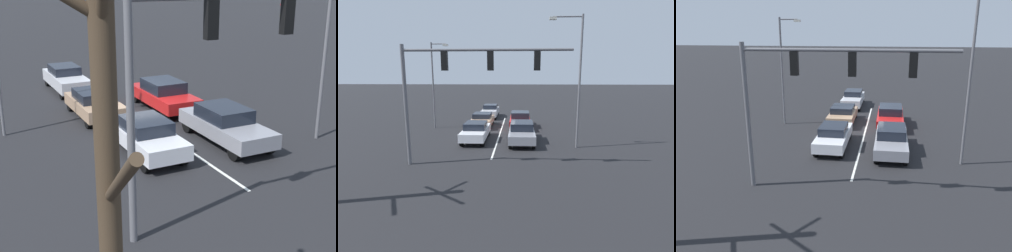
{
  "view_description": "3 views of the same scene",
  "coord_description": "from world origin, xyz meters",
  "views": [
    {
      "loc": [
        8.36,
        19.94,
        6.67
      ],
      "look_at": [
        1.26,
        5.68,
        1.4
      ],
      "focal_mm": 50.0,
      "sensor_mm": 36.0,
      "label": 1
    },
    {
      "loc": [
        -1.59,
        23.57,
        4.84
      ],
      "look_at": [
        -0.68,
        5.24,
        1.28
      ],
      "focal_mm": 28.0,
      "sensor_mm": 36.0,
      "label": 2
    },
    {
      "loc": [
        -1.66,
        22.95,
        6.86
      ],
      "look_at": [
        0.85,
        5.56,
        1.68
      ],
      "focal_mm": 35.0,
      "sensor_mm": 36.0,
      "label": 3
    }
  ],
  "objects": [
    {
      "name": "traffic_signal_gantry",
      "position": [
        1.59,
        9.99,
        4.82
      ],
      "size": [
        8.77,
        0.37,
        6.4
      ],
      "color": "slate",
      "rests_on": "ground_plane"
    },
    {
      "name": "street_lamp_left_shoulder",
      "position": [
        -5.29,
        6.11,
        4.94
      ],
      "size": [
        2.14,
        0.24,
        8.58
      ],
      "color": "slate",
      "rests_on": "ground_plane"
    },
    {
      "name": "car_gray_leftlane_front",
      "position": [
        -1.81,
        4.77,
        0.77
      ],
      "size": [
        1.82,
        4.79,
        1.48
      ],
      "color": "gray",
      "rests_on": "ground_plane"
    },
    {
      "name": "car_silver_midlane_third",
      "position": [
        1.75,
        -6.73,
        0.75
      ],
      "size": [
        1.7,
        4.73,
        1.46
      ],
      "color": "silver",
      "rests_on": "ground_plane"
    },
    {
      "name": "car_red_leftlane_second",
      "position": [
        -1.71,
        -0.76,
        0.77
      ],
      "size": [
        1.86,
        4.78,
        1.48
      ],
      "color": "red",
      "rests_on": "ground_plane"
    },
    {
      "name": "ground_plane",
      "position": [
        0.0,
        0.0,
        0.0
      ],
      "size": [
        240.0,
        240.0,
        0.0
      ],
      "primitive_type": "plane",
      "color": "black"
    },
    {
      "name": "bare_tree_near",
      "position": [
        6.72,
        14.87,
        4.1
      ],
      "size": [
        1.92,
        2.55,
        7.95
      ],
      "color": "#423323",
      "rests_on": "ground_plane"
    },
    {
      "name": "car_white_midlane_front",
      "position": [
        1.63,
        4.47,
        0.74
      ],
      "size": [
        1.73,
        4.54,
        1.41
      ],
      "color": "silver",
      "rests_on": "ground_plane"
    },
    {
      "name": "car_tan_midlane_second",
      "position": [
        1.89,
        -0.98,
        0.69
      ],
      "size": [
        1.86,
        4.13,
        1.32
      ],
      "color": "tan",
      "rests_on": "ground_plane"
    },
    {
      "name": "lane_stripe_left_divider",
      "position": [
        0.0,
        1.5,
        0.01
      ],
      "size": [
        0.12,
        15.01,
        0.01
      ],
      "primitive_type": "cube",
      "color": "silver",
      "rests_on": "ground_plane"
    }
  ]
}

